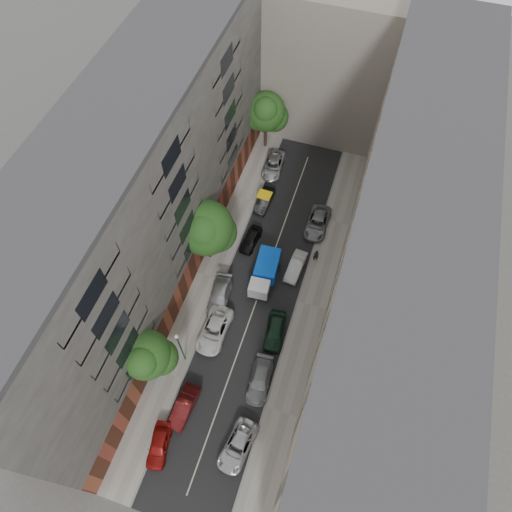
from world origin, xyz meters
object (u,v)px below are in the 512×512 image
at_px(car_left_0, 159,445).
at_px(car_left_2, 214,330).
at_px(car_right_1, 260,380).
at_px(car_left_5, 264,201).
at_px(car_right_4, 317,223).
at_px(car_left_4, 251,239).
at_px(car_left_3, 220,296).
at_px(car_left_6, 273,165).
at_px(car_left_1, 184,407).
at_px(lamp_post, 180,345).
at_px(pedestrian, 316,255).
at_px(car_right_3, 296,266).
at_px(car_right_0, 238,446).
at_px(tree_near, 147,357).
at_px(tree_mid, 206,230).
at_px(tree_far, 266,113).
at_px(tarp_truck, 265,273).
at_px(car_right_2, 275,331).

height_order(car_left_0, car_left_2, car_left_2).
bearing_deg(car_right_1, car_left_5, 101.34).
bearing_deg(car_right_4, car_left_4, -145.76).
height_order(car_left_0, car_right_4, car_right_4).
distance_m(car_left_3, car_left_6, 18.80).
height_order(car_left_1, car_left_6, car_left_1).
distance_m(car_left_6, lamp_post, 25.96).
bearing_deg(pedestrian, car_right_3, 27.27).
distance_m(car_left_5, car_right_0, 26.64).
bearing_deg(car_right_4, car_left_5, 169.41).
distance_m(car_left_6, car_right_0, 32.24).
distance_m(tree_near, tree_mid, 13.64).
bearing_deg(car_left_0, tree_far, 83.16).
distance_m(tarp_truck, tree_mid, 7.46).
relative_size(car_left_5, car_right_1, 0.87).
height_order(car_left_5, car_right_4, car_right_4).
relative_size(car_left_6, car_right_4, 0.98).
height_order(car_right_2, car_right_3, car_right_2).
bearing_deg(tarp_truck, car_right_0, -84.58).
height_order(car_left_0, car_left_4, car_left_0).
height_order(car_left_2, car_right_0, car_left_2).
height_order(tarp_truck, car_right_0, tarp_truck).
distance_m(car_left_0, car_right_3, 21.57).
relative_size(car_left_1, car_right_0, 0.88).
distance_m(car_right_1, pedestrian, 14.54).
bearing_deg(car_left_0, car_left_2, 75.97).
bearing_deg(car_left_4, car_right_3, -12.14).
relative_size(tarp_truck, tree_mid, 0.69).
bearing_deg(tree_far, tree_near, -91.28).
distance_m(car_left_1, car_right_0, 5.82).
xyz_separation_m(tarp_truck, car_left_3, (-3.65, -3.67, -0.66)).
distance_m(tarp_truck, car_left_0, 18.84).
xyz_separation_m(car_left_1, car_left_3, (-0.80, 11.20, 0.02)).
height_order(car_left_4, car_right_2, car_right_2).
distance_m(car_left_4, tree_far, 15.50).
distance_m(car_left_4, car_right_3, 5.88).
xyz_separation_m(tarp_truck, tree_near, (-6.35, -12.87, 3.81)).
bearing_deg(car_right_2, tree_near, -147.72).
distance_m(car_left_3, car_left_4, 7.64).
xyz_separation_m(tarp_truck, tree_far, (-5.65, 18.42, 4.01)).
height_order(car_left_1, car_right_0, car_left_1).
bearing_deg(tree_far, car_right_3, -62.71).
relative_size(car_left_4, tree_mid, 0.47).
height_order(car_left_2, car_left_3, car_left_2).
bearing_deg(tree_mid, car_left_5, 69.27).
bearing_deg(car_left_0, car_left_3, 80.05).
xyz_separation_m(car_left_5, lamp_post, (-1.55, -20.16, 3.11)).
xyz_separation_m(tarp_truck, car_left_6, (-3.65, 15.13, -0.68)).
relative_size(car_left_6, tree_mid, 0.61).
bearing_deg(tree_far, car_right_2, -70.64).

